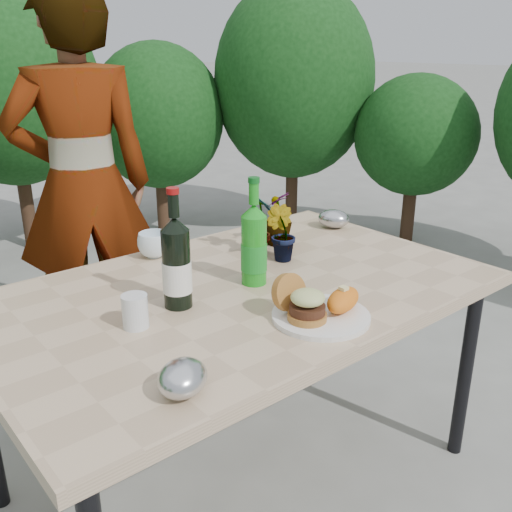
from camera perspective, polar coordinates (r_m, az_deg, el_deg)
ground at (r=2.24m, az=-1.40°, el=-21.01°), size 80.00×80.00×0.00m
patio_table at (r=1.85m, az=-1.58°, el=-4.76°), size 1.60×1.00×0.75m
shrub_hedge at (r=3.23m, az=-22.24°, el=12.45°), size 6.72×5.00×2.09m
dinner_plate at (r=1.63m, az=6.49°, el=-6.01°), size 0.28×0.28×0.01m
burger_stack at (r=1.59m, az=4.69°, el=-4.65°), size 0.11×0.16×0.11m
sweet_potato at (r=1.65m, az=8.70°, el=-4.35°), size 0.17×0.12×0.06m
grilled_veg at (r=1.70m, az=4.68°, el=-4.18°), size 0.08×0.05×0.03m
wine_bottle at (r=1.67m, az=-7.95°, el=-0.84°), size 0.09×0.09×0.36m
sparkling_water at (r=1.82m, az=-0.21°, el=1.03°), size 0.08×0.08×0.35m
plastic_cup at (r=1.60m, az=-11.99°, el=-5.43°), size 0.07×0.07×0.09m
seedling_left at (r=2.09m, az=0.46°, el=3.56°), size 0.13×0.15×0.25m
seedling_mid at (r=2.03m, az=2.50°, el=2.28°), size 0.11×0.13×0.20m
seedling_right at (r=2.19m, az=2.18°, el=3.78°), size 0.15×0.15×0.21m
blue_bowl at (r=2.11m, az=-10.18°, el=1.12°), size 0.15×0.15×0.09m
foil_packet_left at (r=1.30m, az=-7.37°, el=-12.00°), size 0.17×0.16×0.08m
foil_packet_right at (r=2.43m, az=7.76°, el=3.72°), size 0.16×0.17×0.08m
person at (r=2.70m, az=-16.89°, el=6.67°), size 0.74×0.59×1.76m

